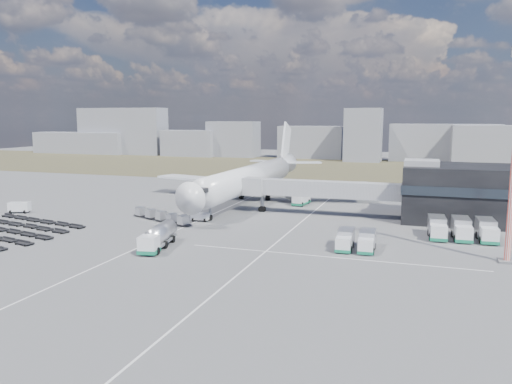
% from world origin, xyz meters
% --- Properties ---
extents(ground, '(420.00, 420.00, 0.00)m').
position_xyz_m(ground, '(0.00, 0.00, 0.00)').
color(ground, '#565659').
rests_on(ground, ground).
extents(grass_strip, '(420.00, 90.00, 0.01)m').
position_xyz_m(grass_strip, '(0.00, 110.00, 0.01)').
color(grass_strip, '#463E2A').
rests_on(grass_strip, ground).
extents(lane_markings, '(47.12, 110.00, 0.01)m').
position_xyz_m(lane_markings, '(9.77, 3.00, 0.01)').
color(lane_markings, silver).
rests_on(lane_markings, ground).
extents(terminal, '(30.40, 16.40, 11.00)m').
position_xyz_m(terminal, '(47.77, 23.96, 5.25)').
color(terminal, black).
rests_on(terminal, ground).
extents(jet_bridge, '(30.30, 3.80, 7.05)m').
position_xyz_m(jet_bridge, '(15.90, 20.42, 5.05)').
color(jet_bridge, '#939399').
rests_on(jet_bridge, ground).
extents(airliner, '(51.59, 64.53, 17.62)m').
position_xyz_m(airliner, '(0.00, 32.38, 5.29)').
color(airliner, silver).
rests_on(airliner, ground).
extents(skyline, '(307.45, 24.97, 23.62)m').
position_xyz_m(skyline, '(-13.73, 150.69, 8.56)').
color(skyline, gray).
rests_on(skyline, ground).
extents(fuel_tanker, '(4.32, 10.38, 3.26)m').
position_xyz_m(fuel_tanker, '(0.79, -11.07, 1.63)').
color(fuel_tanker, silver).
rests_on(fuel_tanker, ground).
extents(pushback_tug, '(3.37, 2.10, 1.45)m').
position_xyz_m(pushback_tug, '(-1.45, 8.00, 0.73)').
color(pushback_tug, silver).
rests_on(pushback_tug, ground).
extents(utility_van, '(4.30, 2.99, 2.13)m').
position_xyz_m(utility_van, '(-38.56, 3.88, 1.06)').
color(utility_van, silver).
rests_on(utility_van, ground).
extents(catering_truck, '(2.96, 5.93, 2.62)m').
position_xyz_m(catering_truck, '(11.71, 30.76, 1.34)').
color(catering_truck, silver).
rests_on(catering_truck, ground).
extents(service_trucks_near, '(5.39, 6.38, 2.50)m').
position_xyz_m(service_trucks_near, '(27.79, -2.99, 1.36)').
color(service_trucks_near, silver).
rests_on(service_trucks_near, ground).
extents(service_trucks_far, '(9.97, 7.76, 2.91)m').
position_xyz_m(service_trucks_far, '(42.34, 8.55, 1.58)').
color(service_trucks_far, silver).
rests_on(service_trucks_far, ground).
extents(uld_row, '(14.25, 7.32, 1.63)m').
position_xyz_m(uld_row, '(-8.14, 5.60, 0.98)').
color(uld_row, black).
rests_on(uld_row, ground).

